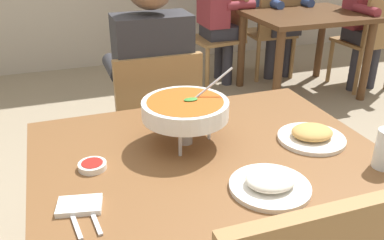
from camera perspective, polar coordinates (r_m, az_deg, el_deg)
name	(u,v)px	position (r m, az deg, el deg)	size (l,w,h in m)	color
dining_table_main	(206,179)	(1.49, 1.93, -8.03)	(1.17, 0.87, 0.74)	brown
chair_diner_main	(155,124)	(2.15, -5.05, -0.56)	(0.44, 0.44, 0.90)	olive
diner_main	(152,79)	(2.08, -5.52, 5.66)	(0.40, 0.45, 1.31)	#2D2D38
curry_bowl	(185,110)	(1.42, -0.93, 1.44)	(0.33, 0.30, 0.26)	silver
rice_plate	(270,183)	(1.25, 10.67, -8.50)	(0.24, 0.24, 0.06)	white
appetizer_plate	(312,135)	(1.55, 16.09, -2.03)	(0.24, 0.24, 0.06)	white
sauce_dish	(92,166)	(1.36, -13.51, -6.09)	(0.09, 0.09, 0.02)	white
napkin_folded	(79,206)	(1.20, -15.18, -11.25)	(0.12, 0.08, 0.02)	white
fork_utensil	(74,219)	(1.16, -15.91, -12.97)	(0.01, 0.17, 0.01)	silver
spoon_utensil	(93,215)	(1.16, -13.41, -12.60)	(0.01, 0.17, 0.01)	silver
dining_table_far	(305,28)	(3.88, 15.21, 12.07)	(1.00, 0.80, 0.74)	#51331C
chair_bg_left	(372,36)	(4.22, 23.47, 10.51)	(0.46, 0.46, 0.90)	olive
chair_bg_middle	(273,28)	(4.28, 11.10, 12.31)	(0.46, 0.46, 0.90)	olive
chair_bg_right	(224,30)	(4.11, 4.44, 12.16)	(0.49, 0.49, 0.90)	olive
patron_bg_left	(368,9)	(4.21, 22.99, 13.90)	(0.40, 0.45, 1.31)	#2D2D38
patron_bg_middle	(279,2)	(4.31, 11.88, 15.54)	(0.40, 0.45, 1.31)	#2D2D38
patron_bg_right	(217,6)	(4.02, 3.46, 15.32)	(0.45, 0.40, 1.31)	#2D2D38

